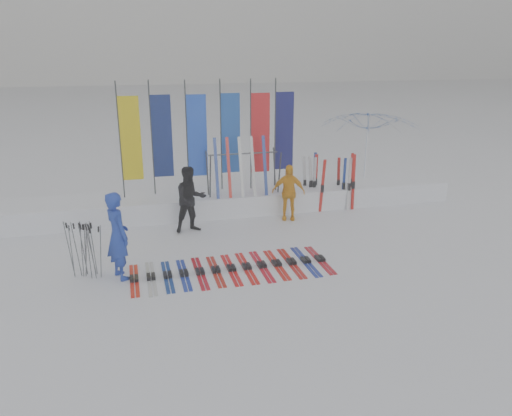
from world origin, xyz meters
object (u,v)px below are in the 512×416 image
object	(u,v)px
person_blue	(118,236)
tent_canopy	(368,153)
person_yellow	(288,192)
ski_rack	(243,167)
person_black	(191,200)
ski_row	(232,268)

from	to	relation	value
person_blue	tent_canopy	distance (m)	8.91
person_yellow	ski_rack	size ratio (longest dim) A/B	0.77
person_yellow	tent_canopy	world-z (taller)	tent_canopy
person_black	ski_rack	size ratio (longest dim) A/B	0.85
ski_row	ski_rack	bearing A→B (deg)	72.92
person_blue	person_black	world-z (taller)	person_blue
person_blue	person_yellow	xyz separation A→B (m)	(4.58, 2.70, -0.15)
person_black	tent_canopy	distance (m)	6.28
person_blue	tent_canopy	world-z (taller)	tent_canopy
person_blue	person_black	distance (m)	3.01
person_black	ski_row	xyz separation A→B (m)	(0.52, -2.65, -0.84)
person_black	tent_canopy	size ratio (longest dim) A/B	0.56
person_blue	person_yellow	bearing A→B (deg)	-82.93
person_blue	ski_row	world-z (taller)	person_blue
person_yellow	tent_canopy	distance (m)	3.63
person_blue	ski_row	bearing A→B (deg)	-119.41
person_blue	ski_rack	bearing A→B (deg)	-68.44
person_black	person_yellow	distance (m)	2.78
person_blue	person_black	bearing A→B (deg)	-60.52
person_yellow	tent_canopy	xyz separation A→B (m)	(3.19, 1.62, 0.62)
person_blue	ski_rack	world-z (taller)	person_blue
person_yellow	person_black	bearing A→B (deg)	-156.25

